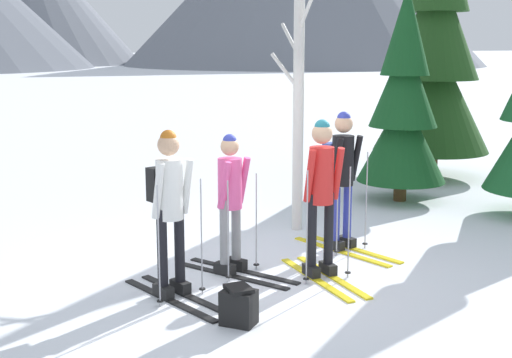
# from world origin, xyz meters

# --- Properties ---
(ground_plane) EXTENTS (400.00, 400.00, 0.00)m
(ground_plane) POSITION_xyz_m (0.00, 0.00, 0.00)
(ground_plane) COLOR white
(skier_in_white) EXTENTS (0.77, 1.63, 1.79)m
(skier_in_white) POSITION_xyz_m (-1.19, -0.17, 1.02)
(skier_in_white) COLOR black
(skier_in_white) RESTS_ON ground
(skier_in_pink) EXTENTS (1.05, 1.51, 1.65)m
(skier_in_pink) POSITION_xyz_m (-0.32, 0.26, 0.89)
(skier_in_pink) COLOR black
(skier_in_pink) RESTS_ON ground
(skier_in_red) EXTENTS (0.61, 1.60, 1.83)m
(skier_in_red) POSITION_xyz_m (0.57, -0.27, 1.02)
(skier_in_red) COLOR yellow
(skier_in_red) RESTS_ON ground
(skier_in_black) EXTENTS (0.74, 1.67, 1.81)m
(skier_in_black) POSITION_xyz_m (1.36, 0.58, 1.03)
(skier_in_black) COLOR yellow
(skier_in_black) RESTS_ON ground
(pine_tree_near) EXTENTS (1.50, 1.50, 3.61)m
(pine_tree_near) POSITION_xyz_m (3.77, 2.63, 1.65)
(pine_tree_near) COLOR #51381E
(pine_tree_near) RESTS_ON ground
(pine_tree_far) EXTENTS (2.28, 2.28, 5.52)m
(pine_tree_far) POSITION_xyz_m (5.63, 4.23, 2.52)
(pine_tree_far) COLOR #51381E
(pine_tree_far) RESTS_ON ground
(birch_tree_tall) EXTENTS (0.55, 1.60, 3.59)m
(birch_tree_tall) POSITION_xyz_m (1.29, 1.69, 1.84)
(birch_tree_tall) COLOR silver
(birch_tree_tall) RESTS_ON ground
(backpack_on_snow_front) EXTENTS (0.39, 0.40, 0.38)m
(backpack_on_snow_front) POSITION_xyz_m (-0.83, -1.19, 0.19)
(backpack_on_snow_front) COLOR black
(backpack_on_snow_front) RESTS_ON ground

